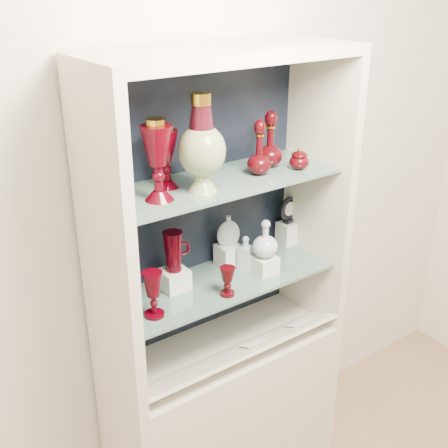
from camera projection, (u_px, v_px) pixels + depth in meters
wall_back at (192, 183)px, 2.24m from camera, size 3.50×0.02×2.80m
cabinet_base at (224, 415)px, 2.49m from camera, size 1.00×0.40×0.75m
cabinet_back_panel at (196, 203)px, 2.25m from camera, size 0.98×0.02×1.15m
cabinet_side_left at (106, 251)px, 1.85m from camera, size 0.04×0.40×1.15m
cabinet_side_right at (316, 192)px, 2.36m from camera, size 0.04×0.40×1.15m
cabinet_top_cap at (224, 54)px, 1.87m from camera, size 1.00×0.40×0.04m
shelf_lower at (221, 281)px, 2.23m from camera, size 0.92×0.34×0.01m
shelf_upper at (221, 182)px, 2.06m from camera, size 0.92×0.34×0.01m
label_ledge at (240, 352)px, 2.24m from camera, size 0.92×0.17×0.09m
label_card_0 at (254, 343)px, 2.27m from camera, size 0.10×0.06×0.03m
label_card_1 at (298, 323)px, 2.41m from camera, size 0.10×0.06×0.03m
pedestal_lamp_left at (158, 160)px, 1.82m from camera, size 0.13×0.13×0.27m
pedestal_lamp_right at (167, 157)px, 1.95m from camera, size 0.10×0.10×0.22m
enamel_urn at (202, 144)px, 1.89m from camera, size 0.18×0.18×0.34m
ruby_decanter_a at (259, 144)px, 2.07m from camera, size 0.10×0.10×0.23m
ruby_decanter_b at (270, 137)px, 2.16m from camera, size 0.12×0.12×0.23m
lidded_bowl at (299, 158)px, 2.16m from camera, size 0.09×0.09×0.09m
cobalt_goblet at (118, 294)px, 1.97m from camera, size 0.08×0.08×0.17m
ruby_goblet_tall at (153, 294)px, 1.96m from camera, size 0.09×0.09×0.18m
ruby_goblet_small at (227, 281)px, 2.10m from camera, size 0.07×0.07×0.12m
riser_ruby_pitcher at (174, 279)px, 2.15m from camera, size 0.10×0.10×0.08m
ruby_pitcher at (173, 251)px, 2.11m from camera, size 0.14×0.11×0.16m
clear_square_bottle at (245, 253)px, 2.29m from camera, size 0.07×0.07×0.15m
riser_flat_flask at (228, 255)px, 2.33m from camera, size 0.09×0.09×0.09m
flat_flask at (228, 230)px, 2.29m from camera, size 0.10×0.07×0.13m
riser_clear_round_decanter at (264, 264)px, 2.28m from camera, size 0.09×0.09×0.07m
clear_round_decanter at (265, 240)px, 2.23m from camera, size 0.13×0.13×0.15m
riser_cameo_medallion at (288, 233)px, 2.52m from camera, size 0.08×0.08×0.10m
cameo_medallion at (289, 210)px, 2.48m from camera, size 0.11×0.05×0.13m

